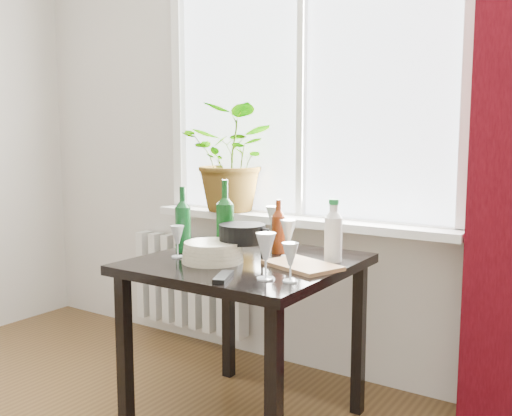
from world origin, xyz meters
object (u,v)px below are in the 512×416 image
Objects in this scene: potted_plant at (235,158)px; wineglass_front_right at (266,256)px; wine_bottle_left at (183,219)px; wineglass_back_left at (274,224)px; tv_remote at (223,277)px; bottle_amber at (278,226)px; wineglass_front_left at (177,241)px; cutting_board at (302,265)px; wineglass_far_right at (290,262)px; wineglass_back_center at (288,238)px; plate_stack at (213,252)px; cleaning_bottle at (333,231)px; table at (246,280)px; wine_bottle_right at (225,217)px; fondue_pot at (242,242)px; radiator at (190,282)px.

potted_plant is 3.32× the size of wineglass_front_right.
wine_bottle_left is 1.60× the size of wineglass_back_left.
tv_remote is at bearing -33.79° from wine_bottle_left.
bottle_amber is at bearing -53.35° from wineglass_back_left.
wineglass_back_left is 0.54m from wineglass_front_left.
wine_bottle_left is 0.62m from cutting_board.
bottle_amber is 1.67× the size of wineglass_far_right.
cutting_board is at bearing -39.68° from bottle_amber.
wineglass_back_center is 0.34m from plate_stack.
cleaning_bottle is (0.81, -0.43, -0.27)m from potted_plant.
wine_bottle_right reaches higher than table.
fondue_pot reaches higher than tv_remote.
wineglass_front_right is at bearing 8.95° from tv_remote.
wineglass_far_right is 1.03× the size of wineglass_front_left.
wineglass_front_left is (-0.59, -0.30, -0.06)m from cleaning_bottle.
fondue_pot is at bearing -131.93° from wineglass_back_center.
potted_plant is at bearing 135.35° from wineglass_far_right.
wineglass_back_center is at bearing 33.93° from wineglass_front_left.
wineglass_back_center is 0.20m from fondue_pot.
potted_plant is at bearing 106.61° from wineglass_front_left.
cleaning_bottle is at bearing 35.03° from plate_stack.
wine_bottle_left is at bearing -161.32° from wineglass_back_center.
cleaning_bottle reaches higher than wineglass_back_center.
wineglass_front_right reaches higher than wineglass_far_right.
potted_plant is at bearing 139.61° from fondue_pot.
bottle_amber is 0.35m from plate_stack.
wineglass_front_left is at bearing -153.02° from cleaning_bottle.
wine_bottle_right is (0.20, 0.06, 0.02)m from wine_bottle_left.
potted_plant is at bearing 100.08° from tv_remote.
table is at bearing -13.80° from wine_bottle_right.
potted_plant reaches higher than wineglass_front_right.
potted_plant is 4.02× the size of wineglass_far_right.
wineglass_back_center is at bearing 20.66° from wine_bottle_right.
wineglass_back_left is 0.73× the size of plate_stack.
potted_plant is 1.04m from cutting_board.
plate_stack is at bearing -130.37° from wineglass_back_center.
wine_bottle_right reaches higher than plate_stack.
radiator is 3.07× the size of cleaning_bottle.
wine_bottle_left reaches higher than wineglass_far_right.
wine_bottle_right is 0.23m from wineglass_front_left.
table is 1.45× the size of potted_plant.
table is at bearing 78.23° from fondue_pot.
table is 3.48× the size of bottle_amber.
potted_plant is 0.69m from wine_bottle_left.
cleaning_bottle is 0.67m from wineglass_front_left.
wine_bottle_right is 0.21m from plate_stack.
wine_bottle_right reaches higher than radiator.
wine_bottle_right is at bearing 166.20° from table.
cutting_board is at bearing -29.34° from radiator.
table is 0.43m from cleaning_bottle.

